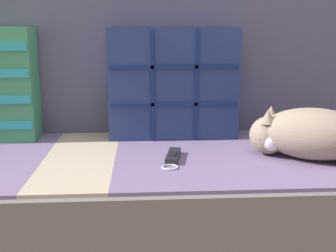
# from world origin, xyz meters

# --- Properties ---
(couch) EXTENTS (2.10, 0.80, 0.38)m
(couch) POSITION_xyz_m (0.00, 0.15, 0.19)
(couch) COLOR gray
(couch) RESTS_ON ground_plane
(sofa_backrest) EXTENTS (2.06, 0.14, 0.56)m
(sofa_backrest) POSITION_xyz_m (0.00, 0.48, 0.66)
(sofa_backrest) COLOR #514C60
(sofa_backrest) RESTS_ON couch
(throw_pillow_quilted) EXTENTS (0.47, 0.14, 0.40)m
(throw_pillow_quilted) POSITION_xyz_m (0.09, 0.33, 0.58)
(throw_pillow_quilted) COLOR navy
(throw_pillow_quilted) RESTS_ON couch
(sleeping_cat) EXTENTS (0.38, 0.31, 0.16)m
(sleeping_cat) POSITION_xyz_m (0.48, 0.03, 0.46)
(sleeping_cat) COLOR gray
(sleeping_cat) RESTS_ON couch
(game_remote_far) EXTENTS (0.07, 0.19, 0.02)m
(game_remote_far) POSITION_xyz_m (0.07, 0.04, 0.39)
(game_remote_far) COLOR black
(game_remote_far) RESTS_ON couch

